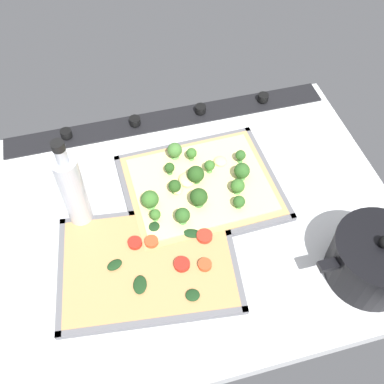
{
  "coord_description": "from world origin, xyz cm",
  "views": [
    {
      "loc": [
        16.3,
        54.08,
        81.87
      ],
      "look_at": [
        1.51,
        -1.42,
        6.81
      ],
      "focal_mm": 42.55,
      "sensor_mm": 36.0,
      "label": 1
    }
  ],
  "objects": [
    {
      "name": "stove_control_panel",
      "position": [
        0.0,
        -30.81,
        0.54
      ],
      "size": [
        82.67,
        7.0,
        2.6
      ],
      "color": "black",
      "rests_on": "ground_plane"
    },
    {
      "name": "cooking_pot",
      "position": [
        -28.25,
        22.03,
        5.26
      ],
      "size": [
        24.12,
        17.25,
        12.79
      ],
      "color": "black",
      "rests_on": "ground_plane"
    },
    {
      "name": "veggie_pizza_back",
      "position": [
        13.07,
        9.26,
        1.03
      ],
      "size": [
        35.88,
        27.36,
        1.9
      ],
      "color": "tan",
      "rests_on": "baking_tray_back"
    },
    {
      "name": "baking_tray_back",
      "position": [
        13.5,
        9.29,
        0.37
      ],
      "size": [
        38.55,
        30.03,
        1.3
      ],
      "color": "slate",
      "rests_on": "ground_plane"
    },
    {
      "name": "ground_plane",
      "position": [
        0.0,
        0.0,
        -1.5
      ],
      "size": [
        86.11,
        68.61,
        3.0
      ],
      "primitive_type": "cube",
      "color": "silver"
    },
    {
      "name": "oil_bottle",
      "position": [
        24.97,
        -5.21,
        10.15
      ],
      "size": [
        5.0,
        5.0,
        24.07
      ],
      "color": "#B7BCC6",
      "rests_on": "ground_plane"
    },
    {
      "name": "broccoli_pizza",
      "position": [
        -1.53,
        -6.56,
        2.04
      ],
      "size": [
        32.82,
        27.21,
        5.94
      ],
      "color": "tan",
      "rests_on": "baking_tray_front"
    },
    {
      "name": "baking_tray_front",
      "position": [
        -1.99,
        -6.84,
        0.36
      ],
      "size": [
        35.29,
        29.68,
        1.3
      ],
      "color": "slate",
      "rests_on": "ground_plane"
    }
  ]
}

